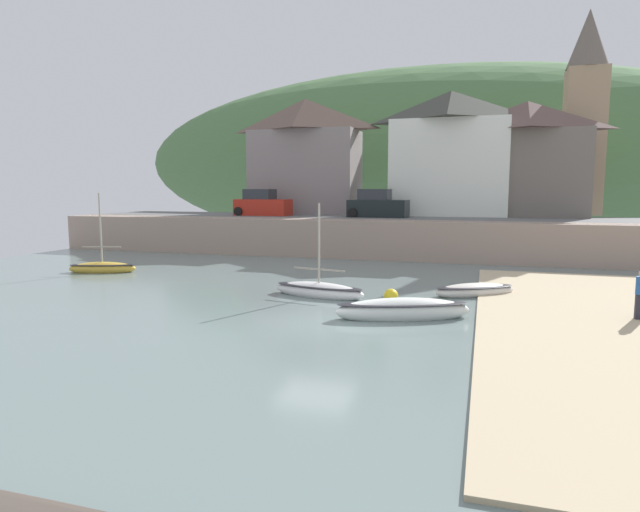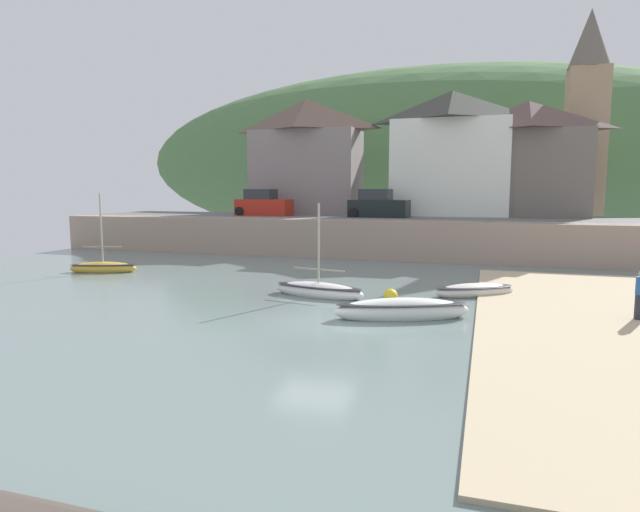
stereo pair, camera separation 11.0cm
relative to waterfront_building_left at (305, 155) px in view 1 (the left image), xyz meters
The scene contains 14 objects.
ground 36.88m from the waterfront_building_left, 73.62° to the right, with size 48.00×41.00×0.61m.
quay_seawall 13.01m from the waterfront_building_left, 41.11° to the right, with size 48.00×9.40×2.40m.
hillside_backdrop 31.17m from the waterfront_building_left, 74.31° to the left, with size 80.00×44.00×22.47m.
waterfront_building_left is the anchor object (origin of this frame).
waterfront_building_centre 11.33m from the waterfront_building_left, ahead, with size 8.58×5.79×9.11m.
waterfront_building_right 16.62m from the waterfront_building_left, ahead, with size 8.49×5.10×8.12m.
church_with_spire 21.51m from the waterfront_building_left, 10.84° to the left, with size 3.00×3.00×15.18m.
sailboat_far_left 23.34m from the waterfront_building_left, 69.99° to the right, with size 4.09×1.86×3.93m.
sailboat_white_hull 20.10m from the waterfront_building_left, 105.66° to the right, with size 3.57×2.03×4.29m.
fishing_boat_green 24.37m from the waterfront_building_left, 54.21° to the right, with size 3.53×2.70×0.66m.
sailboat_nearest_shore 27.23m from the waterfront_building_left, 64.27° to the right, with size 4.65×2.68×0.90m.
parked_car_near_slipway 6.20m from the waterfront_building_left, 112.49° to the right, with size 4.19×1.93×1.95m.
parked_car_by_wall 9.01m from the waterfront_building_left, 33.49° to the right, with size 4.22×2.01×1.95m.
mooring_buoy 24.41m from the waterfront_building_left, 63.18° to the right, with size 0.56×0.56×0.56m.
Camera 1 is at (5.14, -16.22, 4.29)m, focal length 30.09 mm.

